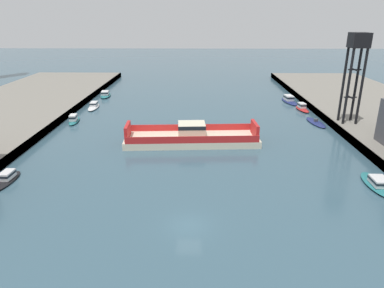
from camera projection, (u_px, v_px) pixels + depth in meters
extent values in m
plane|color=#385666|center=(189.00, 225.00, 34.57)|extent=(400.00, 400.00, 0.00)
cube|color=#423D38|center=(25.00, 147.00, 53.55)|extent=(0.30, 140.00, 1.32)
cube|color=#423D38|center=(362.00, 149.00, 52.70)|extent=(0.30, 140.00, 1.32)
cube|color=beige|center=(192.00, 140.00, 56.85)|extent=(21.80, 7.70, 1.10)
cube|color=red|center=(191.00, 127.00, 59.44)|extent=(20.57, 1.32, 1.10)
cube|color=red|center=(192.00, 140.00, 53.49)|extent=(20.57, 1.32, 1.10)
cube|color=beige|center=(192.00, 130.00, 56.27)|extent=(4.49, 3.80, 2.26)
cube|color=black|center=(192.00, 125.00, 56.00)|extent=(4.53, 3.84, 0.60)
cube|color=red|center=(255.00, 129.00, 56.67)|extent=(0.76, 4.54, 2.20)
cube|color=red|center=(128.00, 131.00, 55.89)|extent=(0.76, 4.54, 2.20)
ellipsoid|color=red|center=(302.00, 109.00, 76.57)|extent=(2.53, 5.94, 0.53)
cube|color=silver|center=(302.00, 105.00, 76.71)|extent=(1.51, 2.16, 1.02)
cube|color=black|center=(302.00, 105.00, 76.66)|extent=(1.56, 2.22, 0.31)
ellipsoid|color=#237075|center=(106.00, 95.00, 89.98)|extent=(3.33, 7.38, 0.57)
cube|color=silver|center=(105.00, 93.00, 89.23)|extent=(2.02, 2.69, 0.91)
cube|color=black|center=(105.00, 92.00, 89.19)|extent=(2.08, 2.77, 0.27)
ellipsoid|color=navy|center=(316.00, 122.00, 67.40)|extent=(2.92, 7.54, 0.36)
cube|color=#4C4C51|center=(316.00, 120.00, 67.25)|extent=(0.77, 0.48, 0.50)
ellipsoid|color=#237075|center=(376.00, 184.00, 42.54)|extent=(2.66, 7.08, 0.46)
cube|color=silver|center=(379.00, 181.00, 41.82)|extent=(1.80, 2.50, 0.84)
cube|color=black|center=(380.00, 181.00, 41.79)|extent=(1.86, 2.57, 0.25)
ellipsoid|color=black|center=(6.00, 181.00, 43.40)|extent=(1.90, 6.08, 0.38)
cube|color=silver|center=(7.00, 175.00, 43.61)|extent=(1.29, 2.14, 0.90)
cube|color=black|center=(7.00, 174.00, 43.57)|extent=(1.32, 2.20, 0.27)
ellipsoid|color=white|center=(94.00, 107.00, 78.38)|extent=(2.28, 6.83, 0.50)
cube|color=silver|center=(94.00, 104.00, 78.63)|extent=(1.49, 2.42, 0.83)
cube|color=black|center=(94.00, 103.00, 78.60)|extent=(1.54, 2.49, 0.25)
ellipsoid|color=#237075|center=(74.00, 121.00, 68.16)|extent=(2.39, 6.07, 0.49)
cube|color=silver|center=(73.00, 118.00, 67.47)|extent=(1.43, 2.20, 1.11)
cube|color=black|center=(73.00, 117.00, 67.42)|extent=(1.47, 2.26, 0.33)
ellipsoid|color=navy|center=(289.00, 101.00, 83.84)|extent=(3.38, 8.33, 0.38)
cube|color=silver|center=(289.00, 98.00, 84.14)|extent=(2.00, 3.02, 1.19)
cube|color=black|center=(289.00, 97.00, 84.09)|extent=(2.06, 3.11, 0.36)
cylinder|color=black|center=(343.00, 85.00, 62.49)|extent=(0.44, 0.44, 13.05)
cylinder|color=black|center=(356.00, 85.00, 62.45)|extent=(0.44, 0.44, 13.05)
cylinder|color=black|center=(348.00, 87.00, 60.35)|extent=(0.44, 0.44, 13.05)
cylinder|color=black|center=(361.00, 87.00, 60.31)|extent=(0.44, 0.44, 13.05)
cube|color=black|center=(350.00, 97.00, 62.07)|extent=(2.27, 0.20, 0.20)
cube|color=black|center=(350.00, 97.00, 62.07)|extent=(0.20, 2.27, 0.20)
cube|color=black|center=(355.00, 70.00, 60.41)|extent=(2.27, 0.20, 0.20)
cube|color=black|center=(355.00, 70.00, 60.41)|extent=(0.20, 2.27, 0.20)
cube|color=black|center=(359.00, 40.00, 58.73)|extent=(2.95, 2.95, 2.47)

